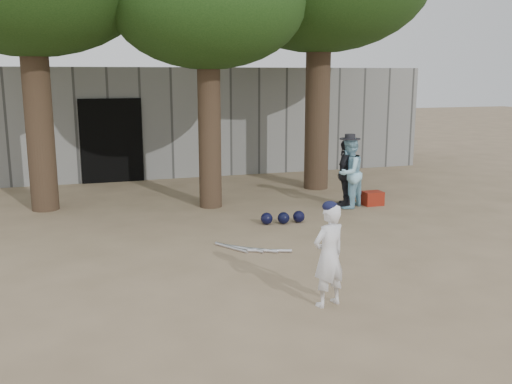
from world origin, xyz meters
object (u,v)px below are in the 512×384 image
object	(u,v)px
spectator_dark	(346,173)
red_bag	(373,198)
spectator_blue	(349,173)
boy_player	(329,255)

from	to	relation	value
spectator_dark	red_bag	distance (m)	0.86
spectator_blue	red_bag	bearing A→B (deg)	149.21
boy_player	spectator_dark	xyz separation A→B (m)	(2.66, 4.84, 0.08)
boy_player	red_bag	size ratio (longest dim) A/B	3.07
boy_player	spectator_dark	distance (m)	5.52
boy_player	spectator_blue	world-z (taller)	spectator_blue
spectator_blue	boy_player	bearing A→B (deg)	23.76
spectator_dark	red_bag	bearing A→B (deg)	128.14
boy_player	red_bag	xyz separation A→B (m)	(3.28, 4.76, -0.49)
spectator_blue	spectator_dark	size ratio (longest dim) A/B	1.04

